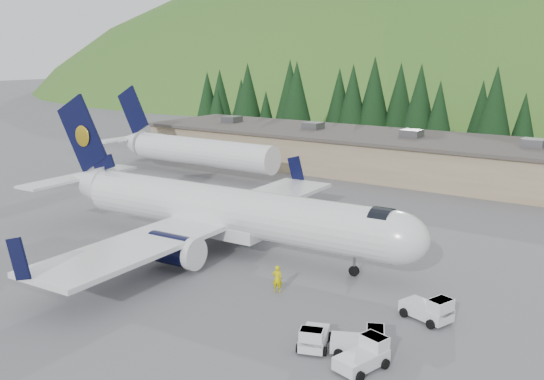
{
  "coord_description": "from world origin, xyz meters",
  "views": [
    {
      "loc": [
        29.96,
        -37.1,
        15.96
      ],
      "look_at": [
        0.0,
        6.0,
        4.0
      ],
      "focal_mm": 40.0,
      "sensor_mm": 36.0,
      "label": 1
    }
  ],
  "objects_px": {
    "ramp_worker": "(277,279)",
    "airliner": "(219,211)",
    "baggage_tug_c": "(365,355)",
    "baggage_tug_a": "(362,342)",
    "terminal_building": "(376,152)",
    "baggage_tug_d": "(314,338)",
    "baggage_tug_b": "(430,310)",
    "second_airliner": "(187,149)"
  },
  "relations": [
    {
      "from": "airliner",
      "to": "baggage_tug_a",
      "type": "xyz_separation_m",
      "value": [
        17.87,
        -9.55,
        -2.57
      ]
    },
    {
      "from": "baggage_tug_b",
      "to": "baggage_tug_c",
      "type": "distance_m",
      "value": 7.33
    },
    {
      "from": "baggage_tug_a",
      "to": "baggage_tug_b",
      "type": "distance_m",
      "value": 6.21
    },
    {
      "from": "second_airliner",
      "to": "baggage_tug_b",
      "type": "relative_size",
      "value": 8.08
    },
    {
      "from": "terminal_building",
      "to": "ramp_worker",
      "type": "bearing_deg",
      "value": -73.02
    },
    {
      "from": "airliner",
      "to": "baggage_tug_a",
      "type": "height_order",
      "value": "airliner"
    },
    {
      "from": "airliner",
      "to": "terminal_building",
      "type": "relative_size",
      "value": 0.52
    },
    {
      "from": "airliner",
      "to": "baggage_tug_a",
      "type": "relative_size",
      "value": 11.51
    },
    {
      "from": "airliner",
      "to": "second_airliner",
      "type": "bearing_deg",
      "value": 134.12
    },
    {
      "from": "ramp_worker",
      "to": "airliner",
      "type": "bearing_deg",
      "value": -49.35
    },
    {
      "from": "second_airliner",
      "to": "baggage_tug_a",
      "type": "height_order",
      "value": "second_airliner"
    },
    {
      "from": "second_airliner",
      "to": "ramp_worker",
      "type": "height_order",
      "value": "second_airliner"
    },
    {
      "from": "baggage_tug_c",
      "to": "terminal_building",
      "type": "bearing_deg",
      "value": 39.8
    },
    {
      "from": "terminal_building",
      "to": "baggage_tug_d",
      "type": "distance_m",
      "value": 52.41
    },
    {
      "from": "baggage_tug_d",
      "to": "ramp_worker",
      "type": "height_order",
      "value": "ramp_worker"
    },
    {
      "from": "second_airliner",
      "to": "terminal_building",
      "type": "bearing_deg",
      "value": 38.78
    },
    {
      "from": "second_airliner",
      "to": "terminal_building",
      "type": "height_order",
      "value": "second_airliner"
    },
    {
      "from": "second_airliner",
      "to": "baggage_tug_c",
      "type": "xyz_separation_m",
      "value": [
        42.52,
        -32.88,
        -2.63
      ]
    },
    {
      "from": "baggage_tug_a",
      "to": "baggage_tug_c",
      "type": "bearing_deg",
      "value": -83.48
    },
    {
      "from": "baggage_tug_c",
      "to": "baggage_tug_d",
      "type": "distance_m",
      "value": 3.25
    },
    {
      "from": "second_airliner",
      "to": "ramp_worker",
      "type": "xyz_separation_m",
      "value": [
        33.08,
        -27.1,
        -2.38
      ]
    },
    {
      "from": "baggage_tug_a",
      "to": "baggage_tug_c",
      "type": "relative_size",
      "value": 1.0
    },
    {
      "from": "baggage_tug_b",
      "to": "ramp_worker",
      "type": "distance_m",
      "value": 10.31
    },
    {
      "from": "baggage_tug_a",
      "to": "terminal_building",
      "type": "xyz_separation_m",
      "value": [
        -21.81,
        47.61,
        1.94
      ]
    },
    {
      "from": "airliner",
      "to": "baggage_tug_b",
      "type": "bearing_deg",
      "value": -13.43
    },
    {
      "from": "baggage_tug_c",
      "to": "terminal_building",
      "type": "xyz_separation_m",
      "value": [
        -22.61,
        48.88,
        1.93
      ]
    },
    {
      "from": "baggage_tug_c",
      "to": "ramp_worker",
      "type": "distance_m",
      "value": 11.08
    },
    {
      "from": "baggage_tug_d",
      "to": "airliner",
      "type": "bearing_deg",
      "value": -145.32
    },
    {
      "from": "baggage_tug_c",
      "to": "baggage_tug_b",
      "type": "bearing_deg",
      "value": 9.12
    },
    {
      "from": "airliner",
      "to": "second_airliner",
      "type": "relative_size",
      "value": 1.34
    },
    {
      "from": "second_airliner",
      "to": "baggage_tug_a",
      "type": "bearing_deg",
      "value": -37.15
    },
    {
      "from": "airliner",
      "to": "baggage_tug_c",
      "type": "bearing_deg",
      "value": -33.22
    },
    {
      "from": "second_airliner",
      "to": "ramp_worker",
      "type": "distance_m",
      "value": 42.82
    },
    {
      "from": "baggage_tug_c",
      "to": "baggage_tug_d",
      "type": "relative_size",
      "value": 1.06
    },
    {
      "from": "baggage_tug_d",
      "to": "baggage_tug_b",
      "type": "bearing_deg",
      "value": 129.71
    },
    {
      "from": "airliner",
      "to": "ramp_worker",
      "type": "xyz_separation_m",
      "value": [
        9.23,
        -5.04,
        -2.31
      ]
    },
    {
      "from": "terminal_building",
      "to": "baggage_tug_b",
      "type": "bearing_deg",
      "value": -60.68
    },
    {
      "from": "second_airliner",
      "to": "terminal_building",
      "type": "xyz_separation_m",
      "value": [
        19.91,
        16.0,
        -0.7
      ]
    },
    {
      "from": "baggage_tug_b",
      "to": "baggage_tug_d",
      "type": "xyz_separation_m",
      "value": [
        -3.99,
        -7.06,
        -0.09
      ]
    },
    {
      "from": "airliner",
      "to": "baggage_tug_c",
      "type": "xyz_separation_m",
      "value": [
        18.67,
        -10.82,
        -2.56
      ]
    },
    {
      "from": "baggage_tug_a",
      "to": "baggage_tug_d",
      "type": "distance_m",
      "value": 2.66
    },
    {
      "from": "ramp_worker",
      "to": "baggage_tug_a",
      "type": "bearing_deg",
      "value": 131.75
    }
  ]
}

